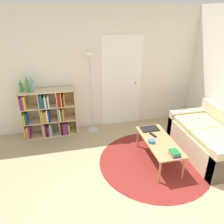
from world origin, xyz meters
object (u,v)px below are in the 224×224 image
object	(u,v)px
bottle_middle	(28,86)
bottle_left	(21,87)
bookshelf	(49,114)
laptop	(150,129)
bottle_right	(33,86)
coffee_table	(159,143)
bowl	(152,141)
floor_lamp	(90,69)
couch	(211,140)

from	to	relation	value
bottle_middle	bottle_left	bearing A→B (deg)	160.34
bookshelf	laptop	xyz separation A→B (m)	(1.88, -1.01, -0.05)
laptop	bottle_right	xyz separation A→B (m)	(-2.11, 0.99, 0.70)
coffee_table	bottle_left	bearing A→B (deg)	148.51
bowl	bottle_right	size ratio (longest dim) A/B	0.39
bottle_right	floor_lamp	bearing A→B (deg)	-1.02
bowl	floor_lamp	bearing A→B (deg)	120.21
coffee_table	bottle_left	size ratio (longest dim) A/B	5.10
laptop	bottle_middle	world-z (taller)	bottle_middle
bookshelf	bowl	size ratio (longest dim) A/B	9.63
bookshelf	laptop	distance (m)	2.13
couch	bottle_right	distance (m)	3.58
floor_lamp	coffee_table	xyz separation A→B (m)	(0.97, -1.38, -1.01)
bookshelf	bottle_middle	xyz separation A→B (m)	(-0.32, -0.03, 0.65)
couch	bottle_middle	size ratio (longest dim) A/B	5.23
laptop	coffee_table	bearing A→B (deg)	-87.92
coffee_table	floor_lamp	bearing A→B (deg)	125.28
bookshelf	coffee_table	size ratio (longest dim) A/B	0.98
bottle_middle	bookshelf	bearing A→B (deg)	5.08
floor_lamp	couch	xyz separation A→B (m)	(2.04, -1.38, -1.11)
bowl	bottle_middle	distance (m)	2.59
bookshelf	floor_lamp	bearing A→B (deg)	-2.58
bottle_left	bottle_middle	xyz separation A→B (m)	(0.13, -0.05, 0.03)
bookshelf	couch	xyz separation A→B (m)	(2.95, -1.42, -0.20)
couch	bottle_right	bearing A→B (deg)	156.23
bookshelf	bottle_right	bearing A→B (deg)	-174.87
floor_lamp	bottle_middle	size ratio (longest dim) A/B	5.86
coffee_table	laptop	size ratio (longest dim) A/B	3.35
floor_lamp	bowl	xyz separation A→B (m)	(0.82, -1.41, -0.94)
bookshelf	couch	size ratio (longest dim) A/B	0.71
coffee_table	bottle_right	bearing A→B (deg)	146.64
floor_lamp	laptop	distance (m)	1.67
floor_lamp	laptop	world-z (taller)	floor_lamp
couch	bottle_middle	distance (m)	3.66
bottle_left	bottle_right	bearing A→B (deg)	-9.93
bookshelf	bottle_left	bearing A→B (deg)	177.72
floor_lamp	couch	distance (m)	2.70
couch	coffee_table	world-z (taller)	couch
bottle_left	bottle_middle	bearing A→B (deg)	-19.66
floor_lamp	bottle_left	distance (m)	1.40
laptop	bottle_right	bearing A→B (deg)	154.84
floor_lamp	bowl	distance (m)	1.88
floor_lamp	bottle_left	bearing A→B (deg)	177.52
coffee_table	bottle_right	world-z (taller)	bottle_right
couch	bottle_left	world-z (taller)	bottle_left
floor_lamp	bottle_middle	distance (m)	1.27
bottle_left	bowl	bearing A→B (deg)	-33.78
couch	laptop	distance (m)	1.16
bookshelf	bottle_middle	size ratio (longest dim) A/B	3.74
laptop	floor_lamp	bearing A→B (deg)	134.70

